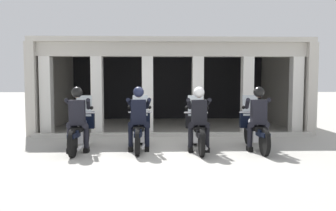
{
  "coord_description": "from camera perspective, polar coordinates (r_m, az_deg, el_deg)",
  "views": [
    {
      "loc": [
        -0.27,
        -8.58,
        1.73
      ],
      "look_at": [
        0.0,
        0.19,
        1.09
      ],
      "focal_mm": 36.66,
      "sensor_mm": 36.0,
      "label": 1
    }
  ],
  "objects": [
    {
      "name": "station_building",
      "position": [
        13.57,
        0.3,
        5.13
      ],
      "size": [
        9.13,
        5.24,
        3.09
      ],
      "color": "black",
      "rests_on": "ground"
    },
    {
      "name": "motorcycle_center_left",
      "position": [
        8.74,
        -4.76,
        -3.95
      ],
      "size": [
        0.62,
        2.04,
        1.35
      ],
      "rotation": [
        0.0,
        0.0,
        0.14
      ],
      "color": "black",
      "rests_on": "ground"
    },
    {
      "name": "police_officer_center_right",
      "position": [
        8.31,
        5.15,
        -1.33
      ],
      "size": [
        0.63,
        0.61,
        1.58
      ],
      "rotation": [
        0.0,
        0.0,
        0.13
      ],
      "color": "black",
      "rests_on": "ground"
    },
    {
      "name": "motorcycle_far_right",
      "position": [
        8.96,
        14.22,
        -3.86
      ],
      "size": [
        0.62,
        2.04,
        1.35
      ],
      "rotation": [
        0.0,
        0.0,
        0.2
      ],
      "color": "black",
      "rests_on": "ground"
    },
    {
      "name": "ground_plane",
      "position": [
        11.71,
        -0.43,
        -4.34
      ],
      "size": [
        80.0,
        80.0,
        0.0
      ],
      "primitive_type": "plane",
      "color": "#A8A59E"
    },
    {
      "name": "police_officer_far_left",
      "position": [
        8.49,
        -14.81,
        -1.34
      ],
      "size": [
        0.63,
        0.61,
        1.58
      ],
      "rotation": [
        0.0,
        0.0,
        0.24
      ],
      "color": "black",
      "rests_on": "ground"
    },
    {
      "name": "police_officer_far_right",
      "position": [
        8.64,
        14.78,
        -1.24
      ],
      "size": [
        0.63,
        0.61,
        1.58
      ],
      "rotation": [
        0.0,
        0.0,
        0.2
      ],
      "color": "black",
      "rests_on": "ground"
    },
    {
      "name": "kerb_strip",
      "position": [
        10.64,
        0.9,
        -4.88
      ],
      "size": [
        8.63,
        0.24,
        0.12
      ],
      "primitive_type": "cube",
      "color": "#B7B5AD",
      "rests_on": "ground"
    },
    {
      "name": "motorcycle_far_left",
      "position": [
        8.82,
        -14.34,
        -3.99
      ],
      "size": [
        0.62,
        2.04,
        1.35
      ],
      "rotation": [
        0.0,
        0.0,
        0.24
      ],
      "color": "black",
      "rests_on": "ground"
    },
    {
      "name": "motorcycle_center_right",
      "position": [
        8.64,
        4.91,
        -4.04
      ],
      "size": [
        0.62,
        2.04,
        1.35
      ],
      "rotation": [
        0.0,
        0.0,
        0.13
      ],
      "color": "black",
      "rests_on": "ground"
    },
    {
      "name": "police_officer_center_left",
      "position": [
        8.4,
        -4.89,
        -1.27
      ],
      "size": [
        0.63,
        0.61,
        1.58
      ],
      "rotation": [
        0.0,
        0.0,
        0.14
      ],
      "color": "black",
      "rests_on": "ground"
    }
  ]
}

